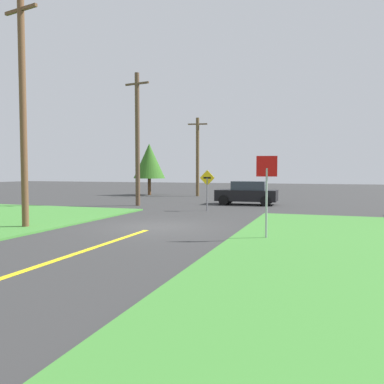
{
  "coord_description": "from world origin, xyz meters",
  "views": [
    {
      "loc": [
        6.49,
        -14.58,
        2.29
      ],
      "look_at": [
        0.05,
        4.38,
        1.23
      ],
      "focal_mm": 36.21,
      "sensor_mm": 36.0,
      "label": 1
    }
  ],
  "objects_px": {
    "stop_sign": "(267,182)",
    "utility_pole_far": "(198,156)",
    "direction_sign": "(207,186)",
    "car_approaching_junction": "(247,193)",
    "utility_pole_near": "(23,107)",
    "utility_pole_mid": "(137,138)",
    "oak_tree_left": "(149,161)"
  },
  "relations": [
    {
      "from": "direction_sign",
      "to": "utility_pole_mid",
      "type": "bearing_deg",
      "value": 161.94
    },
    {
      "from": "car_approaching_junction",
      "to": "oak_tree_left",
      "type": "bearing_deg",
      "value": -35.87
    },
    {
      "from": "stop_sign",
      "to": "utility_pole_far",
      "type": "xyz_separation_m",
      "value": [
        -9.25,
        21.14,
        1.77
      ]
    },
    {
      "from": "car_approaching_junction",
      "to": "utility_pole_mid",
      "type": "bearing_deg",
      "value": 24.21
    },
    {
      "from": "utility_pole_far",
      "to": "direction_sign",
      "type": "distance_m",
      "value": 13.56
    },
    {
      "from": "utility_pole_far",
      "to": "direction_sign",
      "type": "height_order",
      "value": "utility_pole_far"
    },
    {
      "from": "utility_pole_near",
      "to": "direction_sign",
      "type": "xyz_separation_m",
      "value": [
        4.95,
        9.05,
        -3.36
      ]
    },
    {
      "from": "stop_sign",
      "to": "direction_sign",
      "type": "xyz_separation_m",
      "value": [
        -4.61,
        8.6,
        -0.47
      ]
    },
    {
      "from": "utility_pole_near",
      "to": "direction_sign",
      "type": "bearing_deg",
      "value": 61.3
    },
    {
      "from": "oak_tree_left",
      "to": "direction_sign",
      "type": "bearing_deg",
      "value": -52.81
    },
    {
      "from": "utility_pole_mid",
      "to": "utility_pole_far",
      "type": "distance_m",
      "value": 10.85
    },
    {
      "from": "utility_pole_near",
      "to": "direction_sign",
      "type": "distance_m",
      "value": 10.85
    },
    {
      "from": "stop_sign",
      "to": "direction_sign",
      "type": "height_order",
      "value": "stop_sign"
    },
    {
      "from": "utility_pole_near",
      "to": "utility_pole_mid",
      "type": "height_order",
      "value": "utility_pole_near"
    },
    {
      "from": "oak_tree_left",
      "to": "stop_sign",
      "type": "bearing_deg",
      "value": -56.23
    },
    {
      "from": "car_approaching_junction",
      "to": "utility_pole_far",
      "type": "height_order",
      "value": "utility_pole_far"
    },
    {
      "from": "stop_sign",
      "to": "oak_tree_left",
      "type": "distance_m",
      "value": 25.6
    },
    {
      "from": "car_approaching_junction",
      "to": "utility_pole_mid",
      "type": "relative_size",
      "value": 0.48
    },
    {
      "from": "utility_pole_far",
      "to": "stop_sign",
      "type": "bearing_deg",
      "value": -66.36
    },
    {
      "from": "utility_pole_near",
      "to": "oak_tree_left",
      "type": "relative_size",
      "value": 1.88
    },
    {
      "from": "stop_sign",
      "to": "utility_pole_far",
      "type": "bearing_deg",
      "value": -78.31
    },
    {
      "from": "utility_pole_near",
      "to": "utility_pole_far",
      "type": "distance_m",
      "value": 21.62
    },
    {
      "from": "stop_sign",
      "to": "utility_pole_near",
      "type": "height_order",
      "value": "utility_pole_near"
    },
    {
      "from": "stop_sign",
      "to": "utility_pole_mid",
      "type": "bearing_deg",
      "value": -58.02
    },
    {
      "from": "utility_pole_far",
      "to": "utility_pole_mid",
      "type": "bearing_deg",
      "value": -93.79
    },
    {
      "from": "direction_sign",
      "to": "oak_tree_left",
      "type": "height_order",
      "value": "oak_tree_left"
    },
    {
      "from": "utility_pole_near",
      "to": "utility_pole_mid",
      "type": "xyz_separation_m",
      "value": [
        -0.41,
        10.79,
        -0.33
      ]
    },
    {
      "from": "stop_sign",
      "to": "utility_pole_mid",
      "type": "height_order",
      "value": "utility_pole_mid"
    },
    {
      "from": "stop_sign",
      "to": "utility_pole_far",
      "type": "relative_size",
      "value": 0.39
    },
    {
      "from": "car_approaching_junction",
      "to": "utility_pole_mid",
      "type": "height_order",
      "value": "utility_pole_mid"
    },
    {
      "from": "utility_pole_near",
      "to": "utility_pole_far",
      "type": "relative_size",
      "value": 1.3
    },
    {
      "from": "car_approaching_junction",
      "to": "utility_pole_near",
      "type": "height_order",
      "value": "utility_pole_near"
    }
  ]
}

